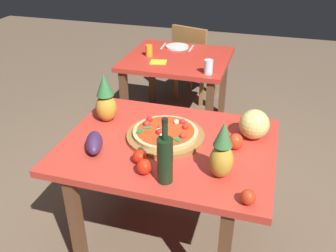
% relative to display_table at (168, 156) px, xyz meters
% --- Properties ---
extents(ground_plane, '(10.00, 10.00, 0.00)m').
position_rel_display_table_xyz_m(ground_plane, '(0.00, 0.00, -0.64)').
color(ground_plane, brown).
extents(display_table, '(1.18, 0.91, 0.72)m').
position_rel_display_table_xyz_m(display_table, '(0.00, 0.00, 0.00)').
color(display_table, brown).
rests_on(display_table, ground_plane).
extents(background_table, '(0.92, 0.86, 0.72)m').
position_rel_display_table_xyz_m(background_table, '(-0.33, 1.42, -0.02)').
color(background_table, brown).
rests_on(background_table, ground_plane).
extents(dining_chair, '(0.50, 0.50, 0.85)m').
position_rel_display_table_xyz_m(dining_chair, '(-0.33, 2.08, -0.15)').
color(dining_chair, olive).
rests_on(dining_chair, ground_plane).
extents(pizza_board, '(0.45, 0.45, 0.02)m').
position_rel_display_table_xyz_m(pizza_board, '(-0.03, 0.05, 0.10)').
color(pizza_board, olive).
rests_on(pizza_board, display_table).
extents(pizza, '(0.37, 0.37, 0.06)m').
position_rel_display_table_xyz_m(pizza, '(-0.03, 0.05, 0.13)').
color(pizza, tan).
rests_on(pizza, pizza_board).
extents(wine_bottle, '(0.08, 0.08, 0.34)m').
position_rel_display_table_xyz_m(wine_bottle, '(0.08, -0.33, 0.21)').
color(wine_bottle, black).
rests_on(wine_bottle, display_table).
extents(pineapple_left, '(0.13, 0.13, 0.30)m').
position_rel_display_table_xyz_m(pineapple_left, '(-0.44, 0.15, 0.22)').
color(pineapple_left, '#C3872A').
rests_on(pineapple_left, display_table).
extents(pineapple_right, '(0.12, 0.12, 0.30)m').
position_rel_display_table_xyz_m(pineapple_right, '(0.33, -0.22, 0.22)').
color(pineapple_right, gold).
rests_on(pineapple_right, display_table).
extents(melon, '(0.17, 0.17, 0.17)m').
position_rel_display_table_xyz_m(melon, '(0.45, 0.19, 0.17)').
color(melon, '#DACE6E').
rests_on(melon, display_table).
extents(bell_pepper, '(0.08, 0.08, 0.09)m').
position_rel_display_table_xyz_m(bell_pepper, '(0.36, 0.05, 0.13)').
color(bell_pepper, red).
rests_on(bell_pepper, display_table).
extents(eggplant, '(0.16, 0.22, 0.09)m').
position_rel_display_table_xyz_m(eggplant, '(-0.36, -0.18, 0.13)').
color(eggplant, '#3F2449').
rests_on(eggplant, display_table).
extents(tomato_near_board, '(0.07, 0.07, 0.07)m').
position_rel_display_table_xyz_m(tomato_near_board, '(-0.09, -0.23, 0.12)').
color(tomato_near_board, red).
rests_on(tomato_near_board, display_table).
extents(tomato_by_bottle, '(0.08, 0.08, 0.08)m').
position_rel_display_table_xyz_m(tomato_by_bottle, '(-0.03, -0.30, 0.13)').
color(tomato_by_bottle, red).
rests_on(tomato_by_bottle, display_table).
extents(tomato_at_corner, '(0.07, 0.07, 0.07)m').
position_rel_display_table_xyz_m(tomato_at_corner, '(0.48, -0.38, 0.12)').
color(tomato_at_corner, red).
rests_on(tomato_at_corner, display_table).
extents(drinking_glass_juice, '(0.06, 0.06, 0.10)m').
position_rel_display_table_xyz_m(drinking_glass_juice, '(-0.59, 1.37, 0.14)').
color(drinking_glass_juice, orange).
rests_on(drinking_glass_juice, background_table).
extents(drinking_glass_water, '(0.07, 0.07, 0.12)m').
position_rel_display_table_xyz_m(drinking_glass_water, '(0.01, 1.10, 0.15)').
color(drinking_glass_water, silver).
rests_on(drinking_glass_water, background_table).
extents(dinner_plate, '(0.22, 0.22, 0.02)m').
position_rel_display_table_xyz_m(dinner_plate, '(-0.41, 1.68, 0.10)').
color(dinner_plate, white).
rests_on(dinner_plate, background_table).
extents(fork_utensil, '(0.02, 0.18, 0.01)m').
position_rel_display_table_xyz_m(fork_utensil, '(-0.55, 1.68, 0.09)').
color(fork_utensil, silver).
rests_on(fork_utensil, background_table).
extents(knife_utensil, '(0.02, 0.18, 0.01)m').
position_rel_display_table_xyz_m(knife_utensil, '(-0.27, 1.68, 0.09)').
color(knife_utensil, silver).
rests_on(knife_utensil, background_table).
extents(napkin_folded, '(0.16, 0.14, 0.01)m').
position_rel_display_table_xyz_m(napkin_folded, '(-0.45, 1.23, 0.09)').
color(napkin_folded, yellow).
rests_on(napkin_folded, background_table).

